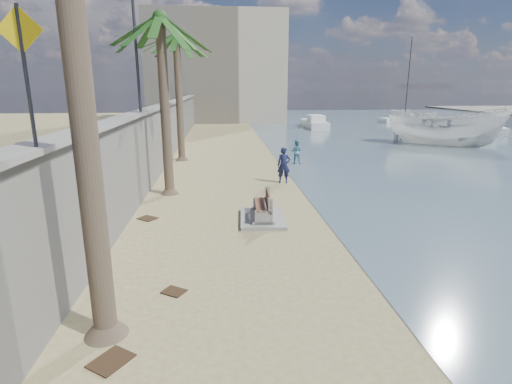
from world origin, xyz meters
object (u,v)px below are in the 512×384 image
boat_cruiser (445,125)px  sailboat_west (404,119)px  bench_far (262,209)px  yacht_near (476,128)px  yacht_far (314,125)px  palm_mid (160,20)px  person_a (284,163)px  person_b (296,150)px  palm_back (176,37)px

boat_cruiser → sailboat_west: (6.80, 21.72, -1.28)m
bench_far → yacht_near: (26.10, 27.54, -0.07)m
yacht_near → yacht_far: bearing=89.3°
bench_far → sailboat_west: size_ratio=0.21×
palm_mid → yacht_near: palm_mid is taller
sailboat_west → person_a: bearing=-123.0°
boat_cruiser → yacht_far: bearing=63.5°
yacht_near → palm_mid: bearing=145.3°
person_b → sailboat_west: 35.12m
bench_far → boat_cruiser: (16.72, 17.61, 1.19)m
yacht_near → yacht_far: size_ratio=1.37×
person_b → boat_cruiser: (13.50, 6.94, 0.77)m
bench_far → yacht_far: (9.53, 32.83, -0.07)m
sailboat_west → yacht_far: bearing=-155.1°
person_a → yacht_near: person_a is taller
boat_cruiser → sailboat_west: bearing=20.8°
person_b → yacht_far: bearing=-88.5°
sailboat_west → boat_cruiser: bearing=-107.4°
person_b → yacht_near: person_b is taller
boat_cruiser → bench_far: bearing=174.7°
person_a → person_b: 5.28m
person_a → yacht_far: 28.32m
palm_back → yacht_far: (13.51, 20.36, -7.19)m
palm_mid → yacht_near: bearing=38.3°
palm_mid → yacht_far: palm_mid is taller
palm_back → boat_cruiser: (20.70, 5.15, -5.94)m
palm_mid → sailboat_west: size_ratio=0.75×
yacht_far → boat_cruiser: bearing=-152.8°
bench_far → yacht_far: bearing=73.8°
yacht_far → sailboat_west: size_ratio=0.67×
palm_back → yacht_far: bearing=56.4°
bench_far → person_a: size_ratio=1.15×
yacht_near → sailboat_west: sailboat_west is taller
palm_mid → boat_cruiser: palm_mid is taller
bench_far → boat_cruiser: bearing=46.5°
person_b → yacht_far: 23.04m
yacht_near → yacht_far: (-16.57, 5.28, 0.00)m
person_a → bench_far: bearing=-99.0°
palm_back → yacht_near: size_ratio=0.85×
palm_back → boat_cruiser: palm_back is taller
palm_mid → sailboat_west: 45.18m
palm_back → person_b: bearing=-14.0°
palm_mid → boat_cruiser: size_ratio=2.06×
palm_mid → palm_back: palm_back is taller
palm_back → yacht_far: palm_back is taller
palm_mid → palm_back: (-0.22, 8.47, 0.28)m
palm_mid → yacht_near: 38.66m
bench_far → sailboat_west: 45.82m
yacht_near → sailboat_west: 12.06m
bench_far → yacht_far: 34.18m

